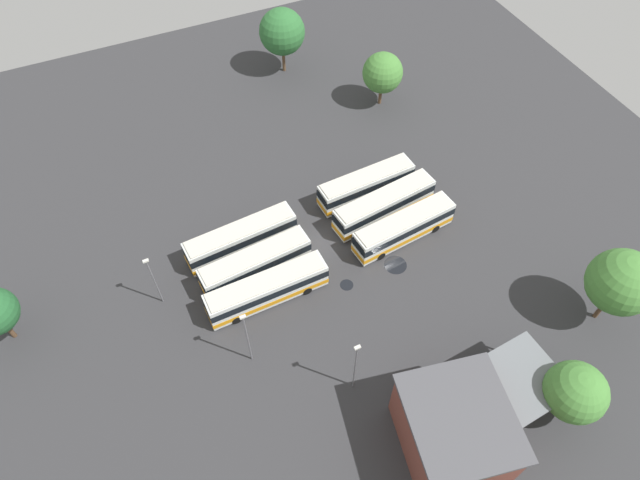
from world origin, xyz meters
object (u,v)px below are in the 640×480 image
(lamp_post_far_corner, at_px, (247,337))
(tree_west_edge, at_px, (282,32))
(bus_row0_slot2, at_px, (404,227))
(bus_row1_slot0, at_px, (241,238))
(bus_row1_slot1, at_px, (256,264))
(depot_building, at_px, (454,431))
(lamp_post_mid_lot, at_px, (355,365))
(maintenance_shelter, at_px, (517,382))
(tree_northwest, at_px, (383,73))
(bus_row0_slot0, at_px, (366,185))
(lamp_post_near_entrance, at_px, (154,279))
(bus_row1_slot2, at_px, (267,289))
(bus_row0_slot1, at_px, (384,205))
(tree_north_edge, at_px, (575,392))
(tree_east_edge, at_px, (621,282))

(lamp_post_far_corner, height_order, tree_west_edge, tree_west_edge)
(bus_row0_slot2, relative_size, bus_row1_slot0, 0.98)
(bus_row0_slot2, relative_size, bus_row1_slot1, 1.01)
(depot_building, xyz_separation_m, lamp_post_mid_lot, (5.08, -8.14, 1.03))
(maintenance_shelter, xyz_separation_m, tree_northwest, (-9.67, -42.20, 0.85))
(bus_row0_slot0, relative_size, lamp_post_near_entrance, 1.63)
(depot_building, distance_m, lamp_post_near_entrance, 30.87)
(bus_row0_slot0, bearing_deg, bus_row1_slot2, 28.89)
(depot_building, bearing_deg, lamp_post_mid_lot, -58.04)
(maintenance_shelter, height_order, tree_west_edge, tree_west_edge)
(bus_row0_slot2, distance_m, bus_row1_slot1, 16.66)
(bus_row0_slot1, relative_size, tree_west_edge, 1.35)
(lamp_post_far_corner, xyz_separation_m, tree_west_edge, (-20.12, -41.11, 1.73))
(bus_row0_slot2, relative_size, lamp_post_mid_lot, 1.55)
(bus_row1_slot2, bearing_deg, tree_northwest, -137.72)
(bus_row0_slot2, bearing_deg, bus_row0_slot1, -84.54)
(bus_row0_slot0, bearing_deg, tree_northwest, -123.86)
(lamp_post_far_corner, relative_size, tree_north_edge, 1.14)
(bus_row0_slot1, bearing_deg, lamp_post_far_corner, 28.18)
(bus_row1_slot2, height_order, tree_northwest, tree_northwest)
(bus_row1_slot0, relative_size, depot_building, 1.18)
(bus_row0_slot1, distance_m, bus_row1_slot1, 16.23)
(bus_row1_slot0, distance_m, tree_north_edge, 35.32)
(tree_west_edge, xyz_separation_m, tree_northwest, (-9.18, 12.33, -1.34))
(depot_building, height_order, lamp_post_near_entrance, lamp_post_near_entrance)
(depot_building, relative_size, tree_west_edge, 1.13)
(depot_building, relative_size, lamp_post_far_corner, 1.30)
(depot_building, xyz_separation_m, maintenance_shelter, (-6.93, -1.16, 0.71))
(bus_row1_slot1, bearing_deg, lamp_post_mid_lot, 103.48)
(lamp_post_near_entrance, bearing_deg, maintenance_shelter, 137.91)
(bus_row0_slot1, relative_size, bus_row0_slot2, 1.04)
(bus_row1_slot1, bearing_deg, lamp_post_near_entrance, -4.34)
(bus_row0_slot2, relative_size, tree_northwest, 1.62)
(bus_row1_slot2, bearing_deg, maintenance_shelter, 129.62)
(maintenance_shelter, bearing_deg, tree_northwest, -102.90)
(bus_row1_slot0, relative_size, tree_north_edge, 1.74)
(bus_row1_slot1, distance_m, tree_northwest, 32.28)
(maintenance_shelter, bearing_deg, bus_row1_slot2, -50.38)
(bus_row0_slot2, xyz_separation_m, lamp_post_far_corner, (20.43, 6.91, 2.70))
(bus_row0_slot1, distance_m, tree_east_edge, 24.96)
(bus_row1_slot2, relative_size, lamp_post_mid_lot, 1.61)
(bus_row1_slot1, bearing_deg, bus_row0_slot1, -174.19)
(bus_row1_slot0, height_order, tree_west_edge, tree_west_edge)
(tree_east_edge, bearing_deg, bus_row1_slot1, -33.04)
(bus_row0_slot2, relative_size, maintenance_shelter, 1.45)
(tree_east_edge, bearing_deg, lamp_post_mid_lot, -7.88)
(lamp_post_near_entrance, relative_size, tree_northwest, 0.96)
(lamp_post_mid_lot, height_order, tree_east_edge, tree_east_edge)
(bus_row0_slot1, relative_size, bus_row1_slot0, 1.02)
(bus_row1_slot0, distance_m, bus_row1_slot2, 7.28)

